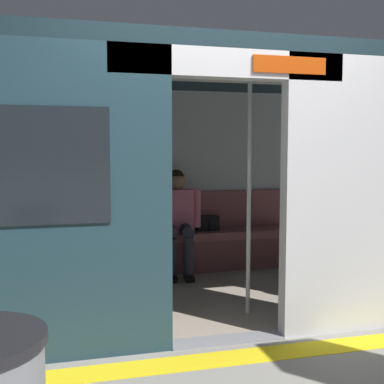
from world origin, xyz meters
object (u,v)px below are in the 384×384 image
bench_seat (168,242)px  train_car (184,144)px  person_seated (177,214)px  handbag (207,223)px  grab_pole_far (249,193)px  grab_pole_door (165,195)px  book (142,232)px

bench_seat → train_car: bearing=87.1°
bench_seat → person_seated: 0.34m
handbag → grab_pole_far: bearing=85.9°
person_seated → grab_pole_door: (0.46, 1.57, 0.37)m
bench_seat → handbag: bearing=-171.5°
handbag → book: (0.79, 0.03, -0.07)m
bench_seat → person_seated: size_ratio=2.62×
book → grab_pole_far: 1.84m
person_seated → grab_pole_far: grab_pole_far is taller
person_seated → grab_pole_far: size_ratio=0.57×
book → grab_pole_far: (-0.67, 1.62, 0.58)m
person_seated → grab_pole_door: 1.68m
person_seated → train_car: bearing=81.1°
book → grab_pole_far: grab_pole_far is taller
person_seated → handbag: bearing=-162.4°
grab_pole_far → train_car: bearing=-55.1°
train_car → person_seated: 1.22m
person_seated → grab_pole_far: (-0.27, 1.52, 0.37)m
book → handbag: bearing=-175.4°
grab_pole_door → grab_pole_far: bearing=-176.4°
grab_pole_door → grab_pole_far: (-0.74, -0.05, 0.00)m
bench_seat → handbag: 0.53m
bench_seat → grab_pole_far: grab_pole_far is taller
book → bench_seat: bearing=174.2°
handbag → grab_pole_door: 1.96m
bench_seat → grab_pole_door: (0.37, 1.62, 0.70)m
grab_pole_far → book: bearing=-67.4°
train_car → grab_pole_door: (0.32, 0.65, -0.42)m
train_car → bench_seat: (-0.05, -0.97, -1.12)m
book → train_car: bearing=106.6°
bench_seat → handbag: size_ratio=11.92×
handbag → grab_pole_far: grab_pole_far is taller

